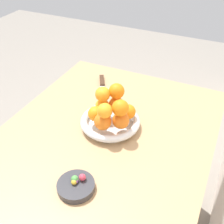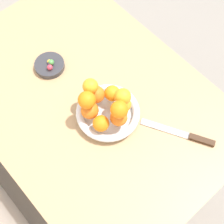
{
  "view_description": "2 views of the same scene",
  "coord_description": "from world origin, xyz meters",
  "px_view_note": "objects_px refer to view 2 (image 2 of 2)",
  "views": [
    {
      "loc": [
        0.62,
        0.35,
        1.43
      ],
      "look_at": [
        -0.12,
        0.0,
        0.81
      ],
      "focal_mm": 45.0,
      "sensor_mm": 36.0,
      "label": 1
    },
    {
      "loc": [
        -0.53,
        0.35,
        1.82
      ],
      "look_at": [
        -0.15,
        0.01,
        0.83
      ],
      "focal_mm": 55.0,
      "sensor_mm": 36.0,
      "label": 2
    }
  ],
  "objects_px": {
    "orange_1": "(101,123)",
    "orange_9": "(123,97)",
    "candy_ball_0": "(49,62)",
    "orange_5": "(95,95)",
    "fruit_bowl": "(107,114)",
    "orange_2": "(118,118)",
    "knife": "(184,135)",
    "orange_3": "(123,104)",
    "orange_0": "(90,110)",
    "orange_4": "(112,93)",
    "orange_6": "(90,86)",
    "dining_table": "(89,106)",
    "candy_ball_1": "(50,63)",
    "candy_dish": "(50,65)",
    "orange_8": "(87,100)",
    "candy_ball_2": "(50,67)",
    "orange_7": "(120,109)"
  },
  "relations": [
    {
      "from": "fruit_bowl",
      "to": "candy_ball_1",
      "type": "relative_size",
      "value": 14.68
    },
    {
      "from": "fruit_bowl",
      "to": "orange_2",
      "type": "xyz_separation_m",
      "value": [
        -0.05,
        -0.0,
        0.05
      ]
    },
    {
      "from": "orange_7",
      "to": "orange_0",
      "type": "bearing_deg",
      "value": 33.89
    },
    {
      "from": "orange_0",
      "to": "orange_9",
      "type": "xyz_separation_m",
      "value": [
        -0.05,
        -0.1,
        0.05
      ]
    },
    {
      "from": "orange_1",
      "to": "orange_5",
      "type": "height_order",
      "value": "orange_5"
    },
    {
      "from": "orange_6",
      "to": "dining_table",
      "type": "bearing_deg",
      "value": -15.99
    },
    {
      "from": "orange_8",
      "to": "dining_table",
      "type": "bearing_deg",
      "value": -35.06
    },
    {
      "from": "orange_4",
      "to": "orange_8",
      "type": "relative_size",
      "value": 0.96
    },
    {
      "from": "fruit_bowl",
      "to": "candy_ball_1",
      "type": "height_order",
      "value": "fruit_bowl"
    },
    {
      "from": "knife",
      "to": "orange_2",
      "type": "bearing_deg",
      "value": 40.6
    },
    {
      "from": "candy_ball_2",
      "to": "knife",
      "type": "bearing_deg",
      "value": -159.97
    },
    {
      "from": "orange_0",
      "to": "candy_ball_1",
      "type": "xyz_separation_m",
      "value": [
        0.27,
        -0.03,
        -0.04
      ]
    },
    {
      "from": "orange_8",
      "to": "candy_ball_1",
      "type": "distance_m",
      "value": 0.28
    },
    {
      "from": "dining_table",
      "to": "orange_1",
      "type": "bearing_deg",
      "value": 158.7
    },
    {
      "from": "orange_1",
      "to": "orange_9",
      "type": "relative_size",
      "value": 1.0
    },
    {
      "from": "dining_table",
      "to": "orange_3",
      "type": "height_order",
      "value": "orange_3"
    },
    {
      "from": "orange_6",
      "to": "orange_2",
      "type": "bearing_deg",
      "value": -175.46
    },
    {
      "from": "candy_ball_0",
      "to": "orange_5",
      "type": "bearing_deg",
      "value": -175.12
    },
    {
      "from": "dining_table",
      "to": "candy_ball_0",
      "type": "bearing_deg",
      "value": 7.56
    },
    {
      "from": "orange_5",
      "to": "candy_ball_0",
      "type": "height_order",
      "value": "orange_5"
    },
    {
      "from": "orange_1",
      "to": "orange_6",
      "type": "height_order",
      "value": "orange_6"
    },
    {
      "from": "orange_1",
      "to": "orange_4",
      "type": "relative_size",
      "value": 1.0
    },
    {
      "from": "candy_dish",
      "to": "candy_ball_2",
      "type": "xyz_separation_m",
      "value": [
        -0.02,
        0.01,
        0.02
      ]
    },
    {
      "from": "candy_dish",
      "to": "orange_1",
      "type": "height_order",
      "value": "orange_1"
    },
    {
      "from": "orange_9",
      "to": "orange_8",
      "type": "bearing_deg",
      "value": 57.18
    },
    {
      "from": "dining_table",
      "to": "fruit_bowl",
      "type": "relative_size",
      "value": 4.92
    },
    {
      "from": "orange_7",
      "to": "orange_8",
      "type": "height_order",
      "value": "orange_8"
    },
    {
      "from": "dining_table",
      "to": "orange_6",
      "type": "xyz_separation_m",
      "value": [
        -0.05,
        0.01,
        0.22
      ]
    },
    {
      "from": "candy_dish",
      "to": "orange_9",
      "type": "distance_m",
      "value": 0.35
    },
    {
      "from": "candy_ball_1",
      "to": "orange_8",
      "type": "bearing_deg",
      "value": 173.87
    },
    {
      "from": "candy_ball_1",
      "to": "orange_4",
      "type": "bearing_deg",
      "value": -164.81
    },
    {
      "from": "knife",
      "to": "orange_9",
      "type": "bearing_deg",
      "value": 27.01
    },
    {
      "from": "dining_table",
      "to": "orange_0",
      "type": "relative_size",
      "value": 18.06
    },
    {
      "from": "orange_3",
      "to": "knife",
      "type": "bearing_deg",
      "value": -153.49
    },
    {
      "from": "orange_0",
      "to": "candy_ball_0",
      "type": "relative_size",
      "value": 3.68
    },
    {
      "from": "orange_4",
      "to": "knife",
      "type": "xyz_separation_m",
      "value": [
        -0.26,
        -0.1,
        -0.06
      ]
    },
    {
      "from": "dining_table",
      "to": "candy_ball_0",
      "type": "height_order",
      "value": "candy_ball_0"
    },
    {
      "from": "dining_table",
      "to": "candy_ball_2",
      "type": "height_order",
      "value": "candy_ball_2"
    },
    {
      "from": "orange_0",
      "to": "orange_9",
      "type": "height_order",
      "value": "orange_9"
    },
    {
      "from": "dining_table",
      "to": "orange_4",
      "type": "distance_m",
      "value": 0.18
    },
    {
      "from": "fruit_bowl",
      "to": "orange_8",
      "type": "xyz_separation_m",
      "value": [
        0.04,
        0.05,
        0.11
      ]
    },
    {
      "from": "orange_2",
      "to": "orange_3",
      "type": "xyz_separation_m",
      "value": [
        0.03,
        -0.05,
        -0.0
      ]
    },
    {
      "from": "orange_5",
      "to": "knife",
      "type": "xyz_separation_m",
      "value": [
        -0.29,
        -0.15,
        -0.07
      ]
    },
    {
      "from": "orange_0",
      "to": "candy_ball_1",
      "type": "bearing_deg",
      "value": -5.8
    },
    {
      "from": "fruit_bowl",
      "to": "orange_2",
      "type": "distance_m",
      "value": 0.07
    },
    {
      "from": "candy_dish",
      "to": "orange_5",
      "type": "height_order",
      "value": "orange_5"
    },
    {
      "from": "orange_0",
      "to": "orange_3",
      "type": "xyz_separation_m",
      "value": [
        -0.06,
        -0.1,
        -0.0
      ]
    },
    {
      "from": "candy_ball_2",
      "to": "candy_dish",
      "type": "bearing_deg",
      "value": -26.25
    },
    {
      "from": "candy_dish",
      "to": "orange_1",
      "type": "relative_size",
      "value": 2.02
    },
    {
      "from": "orange_2",
      "to": "orange_3",
      "type": "bearing_deg",
      "value": -61.36
    }
  ]
}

